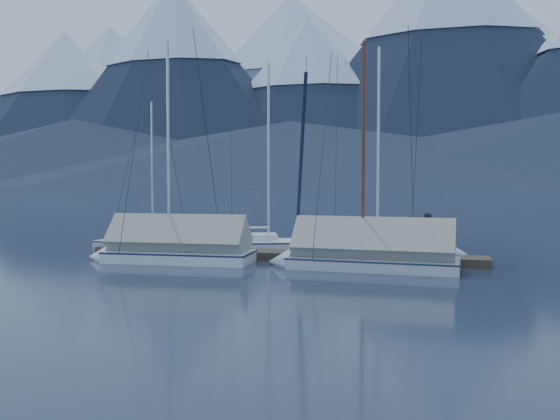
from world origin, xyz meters
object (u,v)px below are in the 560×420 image
(sailboat_open_mid, at_px, (279,247))
(sailboat_open_right, at_px, (390,252))
(sailboat_covered_near, at_px, (358,256))
(person, at_px, (429,235))
(sailboat_open_left, at_px, (161,246))
(sailboat_covered_far, at_px, (166,250))

(sailboat_open_mid, height_order, sailboat_open_right, sailboat_open_right)
(sailboat_open_mid, distance_m, sailboat_covered_near, 6.95)
(person, bearing_deg, sailboat_open_left, 98.58)
(sailboat_open_mid, distance_m, sailboat_open_right, 5.66)
(sailboat_open_mid, bearing_deg, sailboat_open_right, -9.57)
(sailboat_open_right, height_order, sailboat_covered_far, sailboat_open_right)
(sailboat_open_mid, xyz_separation_m, sailboat_open_right, (5.58, -0.94, 0.01))
(sailboat_covered_far, bearing_deg, sailboat_covered_near, 1.89)
(sailboat_open_mid, relative_size, sailboat_covered_far, 0.99)
(sailboat_covered_far, distance_m, person, 11.25)
(sailboat_open_mid, bearing_deg, sailboat_covered_near, -47.57)
(sailboat_covered_near, bearing_deg, person, 36.14)
(sailboat_open_left, bearing_deg, sailboat_covered_far, -60.52)
(sailboat_covered_near, bearing_deg, sailboat_open_right, 77.89)
(sailboat_open_right, height_order, sailboat_covered_near, sailboat_open_right)
(sailboat_open_mid, bearing_deg, person, -23.13)
(sailboat_open_right, relative_size, sailboat_covered_near, 1.06)
(sailboat_covered_far, height_order, person, sailboat_covered_far)
(sailboat_open_right, relative_size, sailboat_covered_far, 1.02)
(sailboat_open_left, relative_size, sailboat_covered_far, 0.79)
(sailboat_open_left, relative_size, sailboat_covered_near, 0.83)
(sailboat_open_right, distance_m, person, 3.04)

